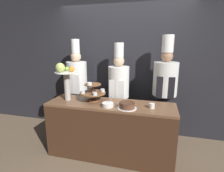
% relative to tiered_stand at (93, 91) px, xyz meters
% --- Properties ---
extents(ground_plane, '(14.00, 14.00, 0.00)m').
position_rel_tiered_stand_xyz_m(ground_plane, '(0.30, -0.34, -1.04)').
color(ground_plane, brown).
extents(wall_back, '(10.00, 0.06, 2.80)m').
position_rel_tiered_stand_xyz_m(wall_back, '(0.30, 0.91, 0.36)').
color(wall_back, '#232328').
rests_on(wall_back, ground_plane).
extents(buffet_counter, '(1.95, 0.57, 0.88)m').
position_rel_tiered_stand_xyz_m(buffet_counter, '(0.30, -0.05, -0.60)').
color(buffet_counter, '#422819').
rests_on(buffet_counter, ground_plane).
extents(tiered_stand, '(0.41, 0.41, 0.32)m').
position_rel_tiered_stand_xyz_m(tiered_stand, '(0.00, 0.00, 0.00)').
color(tiered_stand, brown).
rests_on(tiered_stand, buffet_counter).
extents(fruit_pedestal, '(0.35, 0.35, 0.60)m').
position_rel_tiered_stand_xyz_m(fruit_pedestal, '(-0.43, -0.07, 0.23)').
color(fruit_pedestal, '#B2ADA8').
rests_on(fruit_pedestal, buffet_counter).
extents(cake_round, '(0.27, 0.27, 0.09)m').
position_rel_tiered_stand_xyz_m(cake_round, '(0.59, -0.20, -0.11)').
color(cake_round, white).
rests_on(cake_round, buffet_counter).
extents(cup_white, '(0.08, 0.08, 0.07)m').
position_rel_tiered_stand_xyz_m(cup_white, '(0.92, -0.10, -0.12)').
color(cup_white, white).
rests_on(cup_white, buffet_counter).
extents(serving_bowl_near, '(0.17, 0.17, 0.16)m').
position_rel_tiered_stand_xyz_m(serving_bowl_near, '(0.30, -0.20, -0.13)').
color(serving_bowl_near, white).
rests_on(serving_bowl_near, buffet_counter).
extents(chef_left, '(0.38, 0.38, 1.85)m').
position_rel_tiered_stand_xyz_m(chef_left, '(-0.52, 0.52, -0.05)').
color(chef_left, '#38332D').
rests_on(chef_left, ground_plane).
extents(chef_center_left, '(0.37, 0.37, 1.79)m').
position_rel_tiered_stand_xyz_m(chef_center_left, '(0.30, 0.52, -0.08)').
color(chef_center_left, '#28282D').
rests_on(chef_center_left, ground_plane).
extents(chef_center_right, '(0.40, 0.40, 1.91)m').
position_rel_tiered_stand_xyz_m(chef_center_right, '(1.11, 0.52, -0.01)').
color(chef_center_right, '#28282D').
rests_on(chef_center_right, ground_plane).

